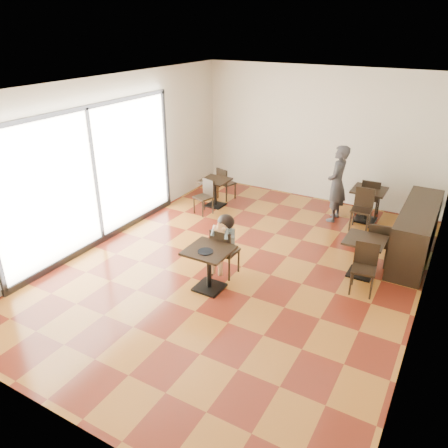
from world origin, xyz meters
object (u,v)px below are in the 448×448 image
Objects in this scene: chair_left_b at (203,197)px; cafe_table_mid at (363,257)px; cafe_table_back at (367,205)px; cafe_table_left at (215,193)px; chair_left_a at (227,183)px; chair_back_b at (361,210)px; child_chair at (225,251)px; chair_back_a at (371,198)px; child at (225,245)px; adult_patron at (337,184)px; child_table at (209,269)px; chair_mid_b at (364,270)px; chair_mid_a at (378,243)px.

cafe_table_mid is at bearing 3.92° from chair_left_b.
cafe_table_back reaches higher than cafe_table_mid.
chair_left_b is (-3.87, 0.91, 0.05)m from cafe_table_mid.
chair_left_a is (0.00, 0.55, 0.07)m from cafe_table_left.
chair_left_a is 3.40m from chair_back_b.
cafe_table_mid reaches higher than cafe_table_left.
cafe_table_back is at bearing -114.56° from child_chair.
chair_left_b is 0.90× the size of chair_back_a.
cafe_table_left is 3.41m from chair_back_b.
child is 1.69× the size of cafe_table_left.
adult_patron reaches higher than cafe_table_left.
chair_back_b is (-0.48, 1.84, 0.10)m from cafe_table_mid.
chair_left_a is (-3.87, 2.01, 0.05)m from cafe_table_mid.
chair_back_b is at bearing 87.75° from chair_back_a.
cafe_table_back is at bearing 15.35° from cafe_table_left.
cafe_table_mid is at bearing 39.10° from child_table.
chair_back_a reaches higher than chair_mid_b.
child_table is 0.58m from child.
adult_patron reaches higher than chair_left_a.
child reaches higher than chair_mid_a.
adult_patron is 2.78m from chair_left_a.
child is 1.26× the size of chair_back_a.
chair_left_b is (0.00, -0.55, 0.07)m from cafe_table_left.
chair_back_b is at bearing -118.39° from child_chair.
child_chair reaches higher than chair_left_b.
chair_mid_b is at bearing 164.63° from chair_left_a.
chair_mid_b is at bearing 98.66° from chair_back_a.
chair_left_a is at bearing 140.25° from chair_mid_b.
chair_back_a reaches higher than cafe_table_left.
child is at bearing -114.56° from cafe_table_back.
child is at bearing 30.10° from chair_mid_a.
child reaches higher than chair_mid_b.
child_chair is 3.42m from adult_patron.
cafe_table_left is at bearing -79.29° from adult_patron.
adult_patron is at bearing 156.71° from chair_back_b.
adult_patron is (0.98, 3.81, 0.48)m from child_table.
child is 1.40× the size of chair_left_b.
child_table is at bearing -90.00° from child.
chair_mid_b is 4.76m from chair_left_a.
child_chair is 3.63m from chair_left_a.
child_table is 0.93× the size of chair_left_b.
chair_back_a is (1.63, 3.85, -0.12)m from child.
adult_patron is 2.43× the size of cafe_table_mid.
child_table is at bearing -159.85° from chair_mid_b.
chair_mid_b is at bearing -78.03° from cafe_table_back.
chair_back_a and chair_back_b have the same top height.
cafe_table_back is at bearing 87.75° from chair_back_a.
chair_left_b is (-3.39, -1.48, 0.03)m from cafe_table_back.
chair_back_a is 1.00× the size of chair_back_b.
child is 1.34× the size of chair_mid_b.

